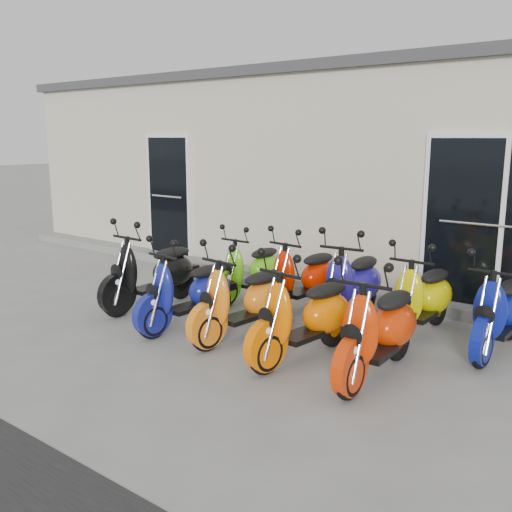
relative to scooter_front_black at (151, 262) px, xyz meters
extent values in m
plane|color=gray|center=(1.23, 0.09, -0.62)|extent=(80.00, 80.00, 0.00)
cube|color=beige|center=(1.23, 5.29, 0.98)|extent=(14.00, 6.00, 3.20)
cube|color=#3F3F42|center=(1.23, 5.29, 2.66)|extent=(14.20, 6.20, 0.16)
cube|color=gray|center=(1.23, 2.11, -0.55)|extent=(14.00, 0.40, 0.15)
cube|color=black|center=(-1.97, 2.26, 0.64)|extent=(1.07, 0.08, 2.22)
cube|color=black|center=(3.83, 2.26, 0.64)|extent=(2.02, 0.08, 2.22)
camera|label=1|loc=(5.62, -5.05, 1.64)|focal=40.00mm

